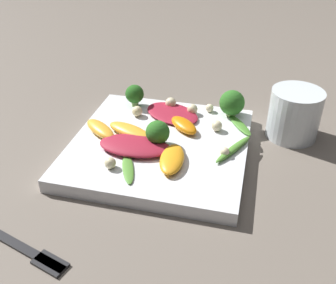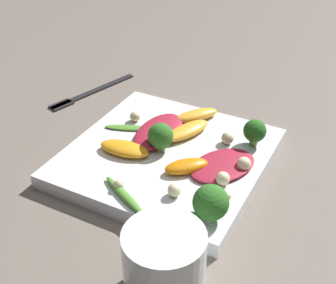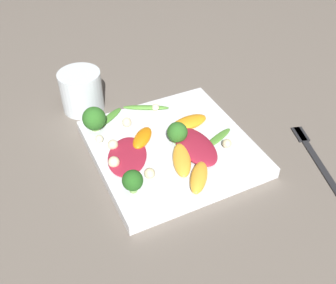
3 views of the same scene
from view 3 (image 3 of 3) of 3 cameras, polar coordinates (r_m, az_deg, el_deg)
The scene contains 23 objects.
ground_plane at distance 0.69m, azimuth 0.52°, elevation -1.56°, with size 2.40×2.40×0.00m, color #6B6056.
plate at distance 0.69m, azimuth 0.53°, elevation -0.91°, with size 0.26×0.26×0.02m.
drinking_glass at distance 0.79m, azimuth -12.45°, elevation 7.23°, with size 0.08×0.08×0.08m.
fork at distance 0.74m, azimuth 20.17°, elevation -1.31°, with size 0.18×0.07×0.01m.
radicchio_leaf_0 at distance 0.67m, azimuth 4.00°, elevation -0.61°, with size 0.11×0.06×0.01m.
radicchio_leaf_1 at distance 0.65m, azimuth -5.91°, elevation -2.10°, with size 0.12×0.10×0.01m.
orange_segment_0 at distance 0.72m, azimuth 3.05°, elevation 2.84°, with size 0.04×0.07×0.01m.
orange_segment_1 at distance 0.64m, azimuth 2.02°, elevation -2.54°, with size 0.08×0.06×0.01m.
orange_segment_2 at distance 0.62m, azimuth 4.71°, elevation -5.03°, with size 0.07×0.06×0.01m.
orange_segment_3 at distance 0.68m, azimuth -3.74°, elevation 0.61°, with size 0.06×0.06×0.02m.
broccoli_floret_0 at distance 0.67m, azimuth 1.37°, elevation 1.37°, with size 0.04×0.04×0.04m.
broccoli_floret_1 at distance 0.59m, azimuth -5.16°, elevation -5.63°, with size 0.03×0.03×0.04m.
broccoli_floret_2 at distance 0.71m, azimuth -10.67°, elevation 3.34°, with size 0.04×0.04×0.05m.
arugula_sprig_0 at distance 0.76m, azimuth -2.95°, elevation 5.10°, with size 0.05×0.08×0.01m.
arugula_sprig_1 at distance 0.74m, azimuth -8.49°, elevation 3.55°, with size 0.05×0.07×0.01m.
arugula_sprig_2 at distance 0.69m, azimuth 7.23°, elevation 0.55°, with size 0.04×0.07×0.00m.
macadamia_nut_0 at distance 0.69m, azimuth -9.93°, elevation 0.45°, with size 0.01×0.01×0.01m.
macadamia_nut_1 at distance 0.68m, azimuth 8.55°, elevation -0.21°, with size 0.02×0.02×0.02m.
macadamia_nut_2 at distance 0.67m, azimuth -8.00°, elevation -0.40°, with size 0.02×0.02×0.02m.
macadamia_nut_3 at distance 0.62m, azimuth -2.69°, elevation -4.57°, with size 0.02×0.02×0.02m.
macadamia_nut_4 at distance 0.64m, azimuth -7.85°, elevation -2.90°, with size 0.02×0.02×0.02m.
macadamia_nut_5 at distance 0.75m, azimuth -1.82°, elevation 5.05°, with size 0.01×0.01×0.01m.
macadamia_nut_6 at distance 0.72m, azimuth -6.00°, elevation 2.88°, with size 0.02×0.02×0.02m.
Camera 3 is at (-0.46, 0.23, 0.47)m, focal length 42.00 mm.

